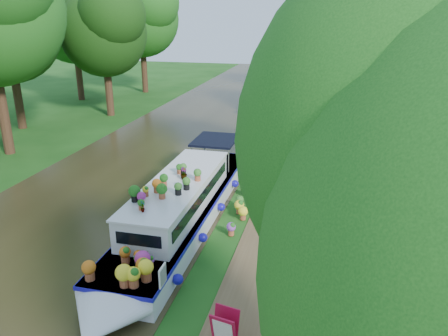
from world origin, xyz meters
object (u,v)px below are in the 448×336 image
at_px(pedestrian_pink, 307,96).
at_px(pedestrian_dark, 315,90).
at_px(plant_boat, 179,207).
at_px(sandwich_board, 225,332).
at_px(second_boat, 268,102).

height_order(pedestrian_pink, pedestrian_dark, pedestrian_dark).
bearing_deg(plant_boat, pedestrian_dark, 82.37).
relative_size(plant_boat, sandwich_board, 13.48).
relative_size(second_boat, sandwich_board, 7.89).
bearing_deg(pedestrian_pink, second_boat, -137.65).
bearing_deg(sandwich_board, second_boat, 107.44).
distance_m(second_boat, pedestrian_pink, 3.66).
bearing_deg(plant_boat, pedestrian_pink, 82.47).
distance_m(plant_boat, sandwich_board, 6.35).
height_order(second_boat, pedestrian_pink, pedestrian_pink).
bearing_deg(plant_boat, second_boat, 89.72).
distance_m(sandwich_board, pedestrian_pink, 28.94).
relative_size(second_boat, pedestrian_pink, 5.19).
height_order(plant_boat, pedestrian_pink, plant_boat).
distance_m(second_boat, sandwich_board, 26.99).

